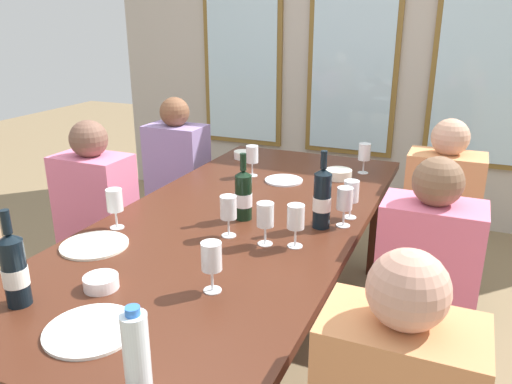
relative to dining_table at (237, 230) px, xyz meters
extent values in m
plane|color=olive|center=(0.00, 0.00, -0.68)|extent=(12.00, 12.00, 0.00)
cube|color=#B6AC9F|center=(0.00, 2.19, 0.77)|extent=(4.29, 0.06, 2.90)
cube|color=brown|center=(-0.95, 2.15, 0.77)|extent=(0.72, 0.03, 1.88)
cube|color=silver|center=(-0.95, 2.13, 0.77)|extent=(0.64, 0.01, 1.80)
cube|color=brown|center=(0.00, 2.15, 0.77)|extent=(0.72, 0.03, 1.88)
cube|color=silver|center=(0.00, 2.13, 0.77)|extent=(0.64, 0.01, 1.80)
cube|color=brown|center=(0.95, 2.15, 0.77)|extent=(0.72, 0.03, 1.88)
cube|color=silver|center=(0.95, 2.13, 0.77)|extent=(0.64, 0.01, 1.80)
cube|color=#482215|center=(0.00, 0.00, 0.04)|extent=(1.09, 2.41, 0.04)
cube|color=#482215|center=(-0.45, 1.11, -0.33)|extent=(0.07, 0.07, 0.70)
cube|color=#482215|center=(0.45, 1.11, -0.33)|extent=(0.07, 0.07, 0.70)
cylinder|color=white|center=(0.01, 0.57, 0.07)|extent=(0.21, 0.21, 0.01)
cylinder|color=white|center=(-0.02, -0.95, 0.07)|extent=(0.27, 0.27, 0.01)
cylinder|color=white|center=(-0.39, -0.49, 0.07)|extent=(0.26, 0.26, 0.01)
cylinder|color=black|center=(0.38, 0.04, 0.18)|extent=(0.07, 0.08, 0.24)
cone|color=black|center=(0.38, 0.04, 0.31)|extent=(0.07, 0.08, 0.02)
cylinder|color=black|center=(0.38, 0.04, 0.36)|extent=(0.03, 0.03, 0.08)
cylinder|color=silver|center=(0.38, 0.04, 0.17)|extent=(0.08, 0.08, 0.06)
cylinder|color=black|center=(-0.32, -0.92, 0.17)|extent=(0.07, 0.07, 0.22)
cone|color=black|center=(-0.32, -0.92, 0.29)|extent=(0.07, 0.07, 0.02)
cylinder|color=black|center=(-0.32, -0.92, 0.34)|extent=(0.03, 0.03, 0.08)
cylinder|color=silver|center=(-0.32, -0.92, 0.16)|extent=(0.08, 0.08, 0.06)
cylinder|color=black|center=(0.03, 0.00, 0.16)|extent=(0.08, 0.07, 0.20)
cone|color=black|center=(0.03, 0.00, 0.28)|extent=(0.08, 0.07, 0.02)
cylinder|color=black|center=(0.03, 0.00, 0.33)|extent=(0.03, 0.03, 0.08)
cylinder|color=white|center=(0.03, 0.00, 0.15)|extent=(0.08, 0.08, 0.06)
cylinder|color=white|center=(0.28, 0.74, 0.09)|extent=(0.14, 0.14, 0.05)
cylinder|color=white|center=(-0.38, 0.91, 0.09)|extent=(0.12, 0.12, 0.05)
cylinder|color=white|center=(-0.15, -0.74, 0.08)|extent=(0.12, 0.12, 0.04)
cylinder|color=white|center=(0.26, -1.10, 0.17)|extent=(0.06, 0.06, 0.22)
cylinder|color=blue|center=(0.26, -1.10, 0.29)|extent=(0.04, 0.04, 0.02)
cylinder|color=white|center=(0.47, 0.20, 0.06)|extent=(0.06, 0.06, 0.00)
cylinder|color=white|center=(0.47, 0.20, 0.10)|extent=(0.01, 0.01, 0.07)
cylinder|color=white|center=(0.47, 0.20, 0.19)|extent=(0.07, 0.07, 0.09)
cylinder|color=white|center=(0.20, -0.61, 0.06)|extent=(0.06, 0.06, 0.00)
cylinder|color=white|center=(0.20, -0.61, 0.10)|extent=(0.01, 0.01, 0.07)
cylinder|color=white|center=(0.20, -0.61, 0.19)|extent=(0.07, 0.07, 0.09)
cylinder|color=beige|center=(0.20, -0.61, 0.16)|extent=(0.06, 0.06, 0.03)
cylinder|color=white|center=(0.34, -0.18, 0.06)|extent=(0.06, 0.06, 0.00)
cylinder|color=white|center=(0.34, -0.18, 0.10)|extent=(0.01, 0.01, 0.07)
cylinder|color=white|center=(0.34, -0.18, 0.19)|extent=(0.07, 0.07, 0.09)
cylinder|color=white|center=(0.38, 0.90, 0.06)|extent=(0.06, 0.06, 0.00)
cylinder|color=white|center=(0.38, 0.90, 0.10)|extent=(0.01, 0.01, 0.07)
cylinder|color=white|center=(0.38, 0.90, 0.19)|extent=(0.07, 0.07, 0.09)
cylinder|color=#590C19|center=(0.38, 0.90, 0.16)|extent=(0.06, 0.06, 0.03)
cylinder|color=white|center=(0.22, -0.21, 0.06)|extent=(0.06, 0.06, 0.00)
cylinder|color=white|center=(0.22, -0.21, 0.10)|extent=(0.01, 0.01, 0.07)
cylinder|color=white|center=(0.22, -0.21, 0.19)|extent=(0.07, 0.07, 0.09)
cylinder|color=maroon|center=(0.22, -0.21, 0.16)|extent=(0.06, 0.06, 0.03)
cylinder|color=white|center=(-0.18, 0.60, 0.06)|extent=(0.06, 0.06, 0.00)
cylinder|color=white|center=(-0.18, 0.60, 0.10)|extent=(0.01, 0.01, 0.07)
cylinder|color=white|center=(-0.18, 0.60, 0.19)|extent=(0.07, 0.07, 0.09)
cylinder|color=white|center=(0.06, -0.19, 0.06)|extent=(0.06, 0.06, 0.00)
cylinder|color=white|center=(0.06, -0.19, 0.10)|extent=(0.01, 0.01, 0.07)
cylinder|color=white|center=(0.06, -0.19, 0.19)|extent=(0.07, 0.07, 0.09)
cylinder|color=white|center=(-0.42, -0.31, 0.06)|extent=(0.06, 0.06, 0.00)
cylinder|color=white|center=(-0.42, -0.31, 0.10)|extent=(0.01, 0.01, 0.07)
cylinder|color=white|center=(-0.42, -0.31, 0.19)|extent=(0.07, 0.07, 0.09)
cylinder|color=maroon|center=(-0.42, -0.31, 0.16)|extent=(0.06, 0.06, 0.04)
cylinder|color=white|center=(0.46, 0.09, 0.06)|extent=(0.06, 0.06, 0.00)
cylinder|color=white|center=(0.46, 0.09, 0.10)|extent=(0.01, 0.01, 0.07)
cylinder|color=white|center=(0.46, 0.09, 0.19)|extent=(0.07, 0.07, 0.09)
cylinder|color=maroon|center=(0.46, 0.09, 0.16)|extent=(0.06, 0.06, 0.03)
cube|color=#32292F|center=(-0.83, 0.84, -0.45)|extent=(0.32, 0.24, 0.45)
cube|color=#957BB3|center=(-0.83, 0.84, 0.01)|extent=(0.38, 0.24, 0.48)
sphere|color=brown|center=(-0.83, 0.84, 0.34)|extent=(0.19, 0.19, 0.19)
cube|color=#292C2F|center=(0.83, 0.78, -0.45)|extent=(0.32, 0.24, 0.45)
cube|color=tan|center=(0.83, 0.78, 0.01)|extent=(0.38, 0.24, 0.48)
sphere|color=tan|center=(0.83, 0.78, 0.34)|extent=(0.19, 0.19, 0.19)
cube|color=#342A38|center=(-0.83, 0.03, -0.45)|extent=(0.32, 0.24, 0.45)
cube|color=pink|center=(-0.83, 0.03, 0.01)|extent=(0.38, 0.24, 0.48)
sphere|color=brown|center=(-0.83, 0.03, 0.34)|extent=(0.19, 0.19, 0.19)
cube|color=#352130|center=(0.83, 0.00, -0.45)|extent=(0.32, 0.24, 0.45)
cube|color=pink|center=(0.83, 0.00, 0.01)|extent=(0.38, 0.24, 0.48)
sphere|color=brown|center=(0.83, 0.00, 0.34)|extent=(0.19, 0.19, 0.19)
sphere|color=tan|center=(0.83, -0.85, 0.34)|extent=(0.19, 0.19, 0.19)
camera|label=1|loc=(0.90, -1.90, 0.92)|focal=35.45mm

